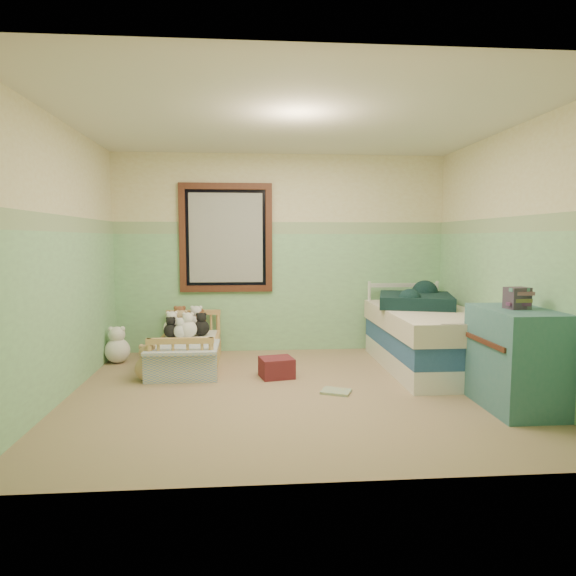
{
  "coord_description": "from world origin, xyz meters",
  "views": [
    {
      "loc": [
        -0.44,
        -4.62,
        1.44
      ],
      "look_at": [
        -0.03,
        0.35,
        0.95
      ],
      "focal_mm": 31.39,
      "sensor_mm": 36.0,
      "label": 1
    }
  ],
  "objects": [
    {
      "name": "floor",
      "position": [
        0.0,
        0.0,
        -0.01
      ],
      "size": [
        4.2,
        3.6,
        0.02
      ],
      "primitive_type": "cube",
      "color": "#816D54",
      "rests_on": "ground"
    },
    {
      "name": "ceiling",
      "position": [
        0.0,
        0.0,
        2.51
      ],
      "size": [
        4.2,
        3.6,
        0.02
      ],
      "primitive_type": "cube",
      "color": "silver",
      "rests_on": "wall_back"
    },
    {
      "name": "wall_back",
      "position": [
        0.0,
        1.8,
        1.25
      ],
      "size": [
        4.2,
        0.04,
        2.5
      ],
      "primitive_type": "cube",
      "color": "beige",
      "rests_on": "floor"
    },
    {
      "name": "wall_front",
      "position": [
        0.0,
        -1.8,
        1.25
      ],
      "size": [
        4.2,
        0.04,
        2.5
      ],
      "primitive_type": "cube",
      "color": "beige",
      "rests_on": "floor"
    },
    {
      "name": "wall_left",
      "position": [
        -2.1,
        0.0,
        1.25
      ],
      "size": [
        0.04,
        3.6,
        2.5
      ],
      "primitive_type": "cube",
      "color": "beige",
      "rests_on": "floor"
    },
    {
      "name": "wall_right",
      "position": [
        2.1,
        0.0,
        1.25
      ],
      "size": [
        0.04,
        3.6,
        2.5
      ],
      "primitive_type": "cube",
      "color": "beige",
      "rests_on": "floor"
    },
    {
      "name": "wainscot_mint",
      "position": [
        0.0,
        1.79,
        0.75
      ],
      "size": [
        4.2,
        0.01,
        1.5
      ],
      "primitive_type": "cube",
      "color": "#7BB07F",
      "rests_on": "floor"
    },
    {
      "name": "border_strip",
      "position": [
        0.0,
        1.79,
        1.57
      ],
      "size": [
        4.2,
        0.01,
        0.15
      ],
      "primitive_type": "cube",
      "color": "#4A794B",
      "rests_on": "wall_back"
    },
    {
      "name": "window_frame",
      "position": [
        -0.7,
        1.76,
        1.45
      ],
      "size": [
        1.16,
        0.06,
        1.36
      ],
      "primitive_type": "cube",
      "color": "#401D14",
      "rests_on": "wall_back"
    },
    {
      "name": "window_blinds",
      "position": [
        -0.7,
        1.77,
        1.45
      ],
      "size": [
        0.92,
        0.01,
        1.12
      ],
      "primitive_type": "cube",
      "color": "beige",
      "rests_on": "window_frame"
    },
    {
      "name": "toddler_bed_frame",
      "position": [
        -1.11,
        1.05,
        0.09
      ],
      "size": [
        0.67,
        1.35,
        0.17
      ],
      "primitive_type": "cube",
      "color": "tan",
      "rests_on": "floor"
    },
    {
      "name": "toddler_mattress",
      "position": [
        -1.11,
        1.05,
        0.23
      ],
      "size": [
        0.62,
        1.29,
        0.12
      ],
      "primitive_type": "cube",
      "color": "white",
      "rests_on": "toddler_bed_frame"
    },
    {
      "name": "patchwork_quilt",
      "position": [
        -1.11,
        0.63,
        0.31
      ],
      "size": [
        0.73,
        0.67,
        0.03
      ],
      "primitive_type": "cube",
      "color": "#7197D4",
      "rests_on": "toddler_mattress"
    },
    {
      "name": "plush_bed_brown",
      "position": [
        -1.26,
        1.55,
        0.4
      ],
      "size": [
        0.22,
        0.22,
        0.22
      ],
      "primitive_type": "sphere",
      "color": "brown",
      "rests_on": "toddler_mattress"
    },
    {
      "name": "plush_bed_white",
      "position": [
        -1.06,
        1.55,
        0.4
      ],
      "size": [
        0.22,
        0.22,
        0.22
      ],
      "primitive_type": "sphere",
      "color": "white",
      "rests_on": "toddler_mattress"
    },
    {
      "name": "plush_bed_tan",
      "position": [
        -1.21,
        1.33,
        0.4
      ],
      "size": [
        0.21,
        0.21,
        0.21
      ],
      "primitive_type": "sphere",
      "color": "tan",
      "rests_on": "toddler_mattress"
    },
    {
      "name": "plush_bed_dark",
      "position": [
        -0.98,
        1.33,
        0.39
      ],
      "size": [
        0.19,
        0.19,
        0.19
      ],
      "primitive_type": "sphere",
      "color": "black",
      "rests_on": "toddler_mattress"
    },
    {
      "name": "plush_floor_cream",
      "position": [
        -1.95,
        1.27,
        0.14
      ],
      "size": [
        0.29,
        0.29,
        0.29
      ],
      "primitive_type": "sphere",
      "color": "white",
      "rests_on": "floor"
    },
    {
      "name": "plush_floor_tan",
      "position": [
        -1.45,
        0.48,
        0.13
      ],
      "size": [
        0.26,
        0.26,
        0.26
      ],
      "primitive_type": "sphere",
      "color": "tan",
      "rests_on": "floor"
    },
    {
      "name": "twin_bed_frame",
      "position": [
        1.55,
        0.71,
        0.11
      ],
      "size": [
        0.94,
        1.89,
        0.22
      ],
      "primitive_type": "cube",
      "color": "white",
      "rests_on": "floor"
    },
    {
      "name": "twin_boxspring",
      "position": [
        1.55,
        0.71,
        0.33
      ],
      "size": [
        0.94,
        1.89,
        0.22
      ],
      "primitive_type": "cube",
      "color": "navy",
      "rests_on": "twin_bed_frame"
    },
    {
      "name": "twin_mattress",
      "position": [
        1.55,
        0.71,
        0.55
      ],
      "size": [
        0.98,
        1.93,
        0.22
      ],
      "primitive_type": "cube",
      "color": "silver",
      "rests_on": "twin_boxspring"
    },
    {
      "name": "teal_blanket",
      "position": [
        1.5,
        1.01,
        0.73
      ],
      "size": [
        1.0,
        1.04,
        0.14
      ],
      "primitive_type": "cube",
      "rotation": [
        0.0,
        0.0,
        -0.28
      ],
      "color": "black",
      "rests_on": "twin_mattress"
    },
    {
      "name": "dresser",
      "position": [
        1.82,
        -0.61,
        0.43
      ],
      "size": [
        0.53,
        0.85,
        0.85
      ],
      "primitive_type": "cube",
      "color": "#356A70",
      "rests_on": "floor"
    },
    {
      "name": "book_stack",
      "position": [
        1.82,
        -0.6,
        0.94
      ],
      "size": [
        0.2,
        0.17,
        0.18
      ],
      "primitive_type": "cube",
      "rotation": [
        0.0,
        0.0,
        0.18
      ],
      "color": "#4B282D",
      "rests_on": "dresser"
    },
    {
      "name": "red_pillow",
      "position": [
        -0.14,
        0.5,
        0.1
      ],
      "size": [
        0.38,
        0.35,
        0.21
      ],
      "primitive_type": "cube",
      "rotation": [
        0.0,
        0.0,
        0.22
      ],
      "color": "maroon",
      "rests_on": "floor"
    },
    {
      "name": "floor_book",
      "position": [
        0.39,
        -0.08,
        0.01
      ],
      "size": [
        0.32,
        0.29,
        0.02
      ],
      "primitive_type": "cube",
      "rotation": [
        0.0,
        0.0,
        -0.4
      ],
      "color": "orange",
      "rests_on": "floor"
    },
    {
      "name": "extra_plush_0",
      "position": [
        -1.21,
        1.19,
        0.37
      ],
      "size": [
        0.16,
        0.16,
        0.16
      ],
      "primitive_type": "sphere",
      "color": "white",
      "rests_on": "toddler_mattress"
    },
    {
      "name": "extra_plush_1",
      "position": [
        -1.12,
        1.21,
        0.39
      ],
      "size": [
        0.2,
        0.2,
        0.2
      ],
      "primitive_type": "sphere",
      "color": "white",
      "rests_on": "toddler_mattress"
    },
    {
      "name": "extra_plush_2",
      "position": [
        -1.32,
        1.32,
        0.38
      ],
      "size": [
        0.18,
        0.18,
        0.18
      ],
      "primitive_type": "sphere",
      "color": "tan",
      "rests_on": "toddler_mattress"
    },
    {
      "name": "extra_plush_3",
      "position": [
        -1.33,
        1.23,
        0.38
      ],
      "size": [
        0.17,
        0.17,
        0.17
      ],
      "primitive_type": "sphere",
      "color": "black",
      "rests_on": "toddler_mattress"
    },
    {
      "name": "extra_plush_4",
      "position": [
        -1.32,
        1.31,
        0.39
      ],
      "size": [
        0.2,
        0.2,
        0.2
      ],
      "primitive_type": "sphere",
      "color": "white",
      "rests_on": "toddler_mattress"
    },
    {
      "name": "extra_plush_5",
      "position": [
        -1.04,
        1.55,
        0.39
      ],
      "size": [
        0.2,
        0.2,
        0.2
      ],
      "primitive_type": "sphere",
      "color": "brown",
      "rests_on": "toddler_mattress"
    }
  ]
}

